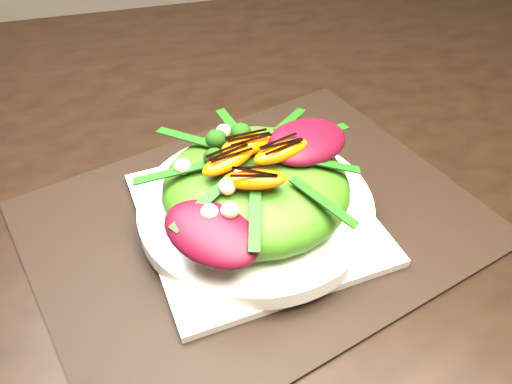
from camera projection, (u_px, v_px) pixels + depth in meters
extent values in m
cube|color=brown|center=(340.00, 374.00, 1.30)|extent=(4.00, 4.00, 0.01)
cube|color=black|center=(392.00, 121.00, 0.80)|extent=(1.60, 0.90, 0.75)
cube|color=black|center=(256.00, 222.00, 0.62)|extent=(0.57, 0.50, 0.00)
cube|color=silver|center=(256.00, 217.00, 0.61)|extent=(0.28, 0.28, 0.01)
cylinder|color=white|center=(256.00, 208.00, 0.60)|extent=(0.30, 0.30, 0.02)
ellipsoid|color=#346312|center=(256.00, 187.00, 0.58)|extent=(0.25, 0.25, 0.07)
ellipsoid|color=#400613|center=(307.00, 142.00, 0.58)|extent=(0.12, 0.10, 0.02)
ellipsoid|color=#FF5604|center=(236.00, 145.00, 0.57)|extent=(0.07, 0.04, 0.02)
sphere|color=#0F3509|center=(197.00, 147.00, 0.57)|extent=(0.04, 0.04, 0.03)
sphere|color=beige|center=(299.00, 170.00, 0.54)|extent=(0.02, 0.02, 0.02)
cube|color=black|center=(235.00, 138.00, 0.56)|extent=(0.04, 0.01, 0.00)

